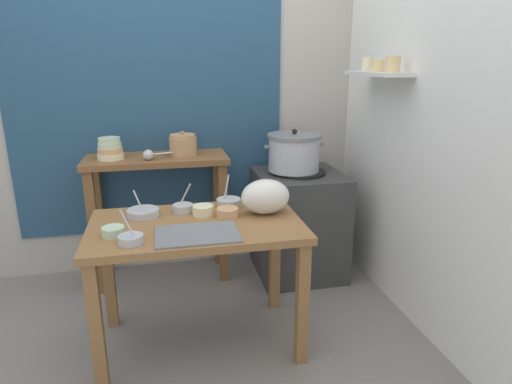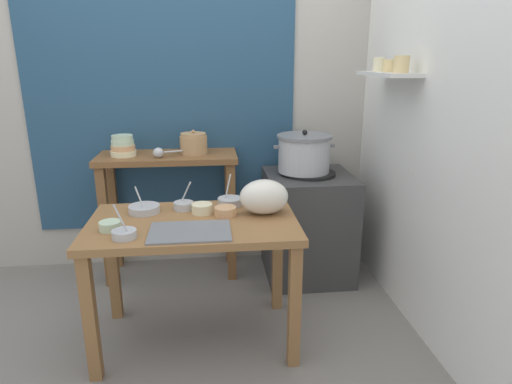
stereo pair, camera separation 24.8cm
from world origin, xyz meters
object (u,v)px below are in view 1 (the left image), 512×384
(back_shelf_table, at_px, (158,188))
(plastic_bag, at_px, (265,197))
(steamer_pot, at_px, (294,152))
(prep_bowl_6, at_px, (228,212))
(prep_table, at_px, (197,242))
(prep_bowl_3, at_px, (131,239))
(serving_tray, at_px, (197,234))
(ladle, at_px, (150,155))
(prep_bowl_2, at_px, (113,231))
(prep_bowl_0, at_px, (203,210))
(stove_block, at_px, (298,223))
(prep_bowl_5, at_px, (183,208))
(bowl_stack_enamel, at_px, (110,149))
(prep_bowl_4, at_px, (229,202))
(prep_bowl_1, at_px, (143,212))
(clay_pot, at_px, (183,145))

(back_shelf_table, bearing_deg, plastic_bag, -53.47)
(steamer_pot, height_order, prep_bowl_6, steamer_pot)
(prep_table, height_order, prep_bowl_3, prep_bowl_3)
(steamer_pot, height_order, serving_tray, steamer_pot)
(prep_bowl_6, bearing_deg, ladle, 120.35)
(serving_tray, xyz_separation_m, prep_bowl_2, (-0.39, 0.07, 0.02))
(prep_bowl_0, bearing_deg, prep_bowl_2, -155.42)
(stove_block, height_order, prep_bowl_5, prep_bowl_5)
(bowl_stack_enamel, distance_m, prep_bowl_2, 0.96)
(stove_block, distance_m, ladle, 1.16)
(prep_bowl_4, bearing_deg, prep_bowl_1, -171.34)
(ladle, bearing_deg, stove_block, -1.68)
(stove_block, xyz_separation_m, serving_tray, (-0.80, -0.89, 0.34))
(stove_block, xyz_separation_m, clay_pot, (-0.80, 0.13, 0.59))
(steamer_pot, bearing_deg, clay_pot, 171.77)
(prep_bowl_4, height_order, prep_bowl_6, prep_bowl_4)
(ladle, height_order, prep_bowl_4, ladle)
(back_shelf_table, xyz_separation_m, prep_bowl_5, (0.14, -0.66, 0.07))
(prep_bowl_0, bearing_deg, back_shelf_table, 108.04)
(plastic_bag, height_order, prep_bowl_2, plastic_bag)
(prep_bowl_5, bearing_deg, stove_block, 32.11)
(prep_bowl_3, bearing_deg, clay_pot, 73.66)
(stove_block, xyz_separation_m, prep_bowl_5, (-0.85, -0.53, 0.36))
(prep_table, relative_size, prep_bowl_0, 9.59)
(clay_pot, bearing_deg, stove_block, -9.23)
(prep_table, relative_size, prep_bowl_6, 9.30)
(prep_bowl_5, bearing_deg, ladle, 107.25)
(prep_table, relative_size, prep_bowl_2, 10.21)
(clay_pot, relative_size, prep_bowl_4, 1.04)
(clay_pot, height_order, prep_bowl_0, clay_pot)
(back_shelf_table, xyz_separation_m, prep_bowl_3, (-0.13, -1.06, 0.06))
(steamer_pot, height_order, bowl_stack_enamel, steamer_pot)
(ladle, height_order, plastic_bag, ladle)
(bowl_stack_enamel, xyz_separation_m, prep_bowl_5, (0.43, -0.65, -0.22))
(serving_tray, bearing_deg, steamer_pot, 50.03)
(ladle, distance_m, prep_bowl_4, 0.71)
(prep_bowl_3, height_order, prep_bowl_6, prep_bowl_3)
(serving_tray, distance_m, prep_bowl_1, 0.42)
(back_shelf_table, height_order, prep_bowl_4, prep_bowl_4)
(prep_bowl_0, bearing_deg, clay_pot, 94.35)
(plastic_bag, distance_m, prep_bowl_2, 0.81)
(stove_block, height_order, serving_tray, stove_block)
(steamer_pot, bearing_deg, prep_bowl_2, -144.16)
(prep_bowl_6, bearing_deg, clay_pot, 102.97)
(prep_bowl_0, bearing_deg, prep_bowl_6, -23.64)
(serving_tray, relative_size, prep_bowl_1, 2.34)
(clay_pot, distance_m, prep_bowl_1, 0.77)
(ladle, bearing_deg, bowl_stack_enamel, 161.12)
(prep_bowl_1, bearing_deg, prep_bowl_0, -8.20)
(prep_bowl_0, bearing_deg, ladle, 113.66)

